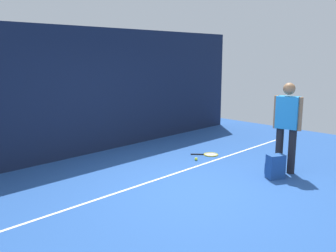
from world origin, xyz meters
name	(u,v)px	position (x,y,z in m)	size (l,w,h in m)	color
ground_plane	(185,187)	(0.00, 0.00, 0.00)	(12.00, 12.00, 0.00)	#234C93
back_fence	(83,92)	(0.00, 3.00, 1.40)	(10.00, 0.10, 2.80)	#141E38
court_line	(160,179)	(0.00, 0.61, 0.00)	(9.00, 0.05, 0.00)	white
tennis_player	(287,122)	(1.94, -0.81, 0.97)	(0.28, 0.52, 1.70)	black
tennis_racket	(210,154)	(1.89, 0.95, 0.01)	(0.54, 0.58, 0.03)	black
backpack	(275,167)	(1.49, -0.85, 0.21)	(0.36, 0.37, 0.44)	#1E478C
tennis_ball_near_player	(196,159)	(1.35, 0.89, 0.03)	(0.07, 0.07, 0.07)	#CCE033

